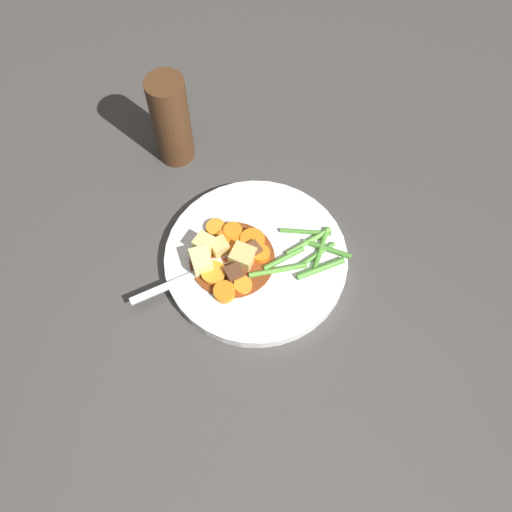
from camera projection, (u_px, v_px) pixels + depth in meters
ground_plane at (256, 262)px, 0.81m from camera, size 3.00×3.00×0.00m
dinner_plate at (256, 259)px, 0.80m from camera, size 0.25×0.25×0.02m
stew_sauce at (232, 259)px, 0.79m from camera, size 0.12×0.12×0.00m
carrot_slice_0 at (252, 241)px, 0.79m from camera, size 0.05×0.05×0.01m
carrot_slice_1 at (260, 257)px, 0.78m from camera, size 0.03×0.03×0.01m
carrot_slice_2 at (214, 273)px, 0.77m from camera, size 0.05×0.05×0.01m
carrot_slice_3 at (216, 228)px, 0.81m from camera, size 0.04×0.04×0.01m
carrot_slice_4 at (233, 232)px, 0.80m from camera, size 0.04×0.04×0.01m
carrot_slice_5 at (243, 286)px, 0.76m from camera, size 0.03×0.03×0.01m
carrot_slice_6 at (224, 292)px, 0.76m from camera, size 0.03×0.03×0.01m
carrot_slice_7 at (229, 242)px, 0.80m from camera, size 0.05×0.05×0.01m
potato_chunk_0 at (204, 248)px, 0.78m from camera, size 0.03×0.03×0.03m
potato_chunk_1 at (243, 256)px, 0.78m from camera, size 0.04×0.04×0.02m
potato_chunk_2 at (219, 250)px, 0.78m from camera, size 0.03×0.03×0.02m
potato_chunk_3 at (201, 261)px, 0.77m from camera, size 0.04×0.04×0.03m
meat_chunk_0 at (252, 249)px, 0.78m from camera, size 0.03×0.03×0.02m
meat_chunk_1 at (234, 274)px, 0.77m from camera, size 0.03×0.03×0.02m
green_bean_0 at (321, 268)px, 0.78m from camera, size 0.06×0.04×0.01m
green_bean_1 at (306, 232)px, 0.81m from camera, size 0.07×0.01×0.01m
green_bean_2 at (328, 249)px, 0.79m from camera, size 0.07×0.02×0.01m
green_bean_3 at (284, 255)px, 0.79m from camera, size 0.05×0.05×0.01m
green_bean_4 at (278, 270)px, 0.78m from camera, size 0.08×0.03×0.01m
green_bean_5 at (317, 254)px, 0.79m from camera, size 0.05×0.05×0.01m
green_bean_6 at (321, 249)px, 0.79m from camera, size 0.02×0.07×0.01m
green_bean_7 at (308, 242)px, 0.80m from camera, size 0.06×0.05×0.01m
fork at (196, 274)px, 0.78m from camera, size 0.15×0.11×0.00m
pepper_mill at (171, 121)px, 0.83m from camera, size 0.06×0.06×0.15m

